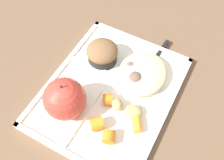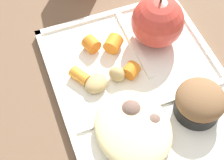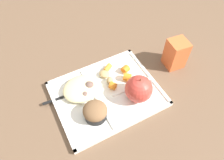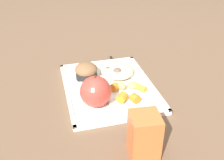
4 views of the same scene
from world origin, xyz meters
The scene contains 13 objects.
ground centered at (0.00, 0.00, 0.00)m, with size 6.00×6.00×0.00m, color brown.
lunch_tray centered at (0.00, 0.00, 0.01)m, with size 0.33×0.26×0.02m.
green_apple centered at (-0.08, 0.06, 0.05)m, with size 0.08×0.08×0.09m.
bran_muffin centered at (0.07, 0.06, 0.04)m, with size 0.07×0.07×0.05m.
carrot_slice_center centered at (-0.03, -0.01, 0.02)m, with size 0.02×0.02×0.02m, color orange.
carrot_slice_tilted centered at (-0.05, -0.09, 0.02)m, with size 0.02×0.02×0.03m, color orange.
carrot_slice_small centered at (-0.09, -0.02, 0.02)m, with size 0.03×0.03×0.02m, color orange.
carrot_slice_back centered at (-0.10, -0.05, 0.02)m, with size 0.02×0.02×0.02m, color orange.
potato_chunk_corner centered at (-0.03, -0.03, 0.02)m, with size 0.03×0.02×0.02m, color tan.
potato_chunk_browned centered at (-0.03, -0.07, 0.02)m, with size 0.04×0.03×0.02m, color tan.
egg_noodle_pile centered at (0.07, -0.04, 0.03)m, with size 0.12×0.11×0.03m, color beige.
meatball_center centered at (0.04, -0.04, 0.03)m, with size 0.03×0.03×0.03m, color brown.
meatball_front centered at (0.07, -0.02, 0.02)m, with size 0.03×0.03×0.03m, color brown.
Camera 2 is at (0.24, -0.14, 0.46)m, focal length 55.09 mm.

